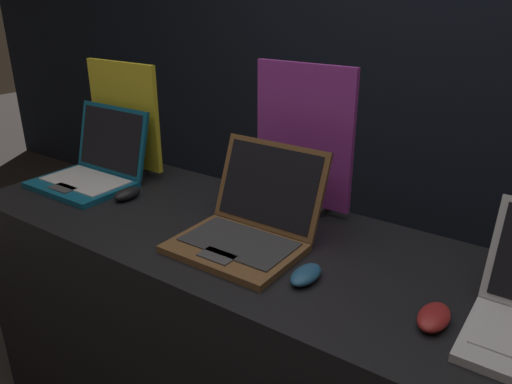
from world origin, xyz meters
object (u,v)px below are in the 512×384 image
mouse_front (127,194)px  promo_stand_middle (302,142)px  promo_stand_front (125,120)px  laptop_middle (248,222)px  mouse_back (434,317)px  laptop_front (93,166)px  mouse_middle (306,275)px

mouse_front → promo_stand_middle: bearing=28.4°
promo_stand_front → laptop_middle: (0.77, -0.23, -0.15)m
laptop_middle → promo_stand_middle: bearing=90.0°
promo_stand_middle → mouse_back: promo_stand_middle is taller
promo_stand_front → mouse_back: promo_stand_front is taller
laptop_front → mouse_front: laptop_front is taller
laptop_middle → mouse_middle: (0.25, -0.09, -0.05)m
promo_stand_front → promo_stand_middle: 0.77m
promo_stand_middle → mouse_front: bearing=-151.6°
laptop_front → laptop_middle: bearing=-4.3°
promo_stand_middle → mouse_middle: bearing=-57.9°
laptop_front → mouse_back: laptop_front is taller
laptop_front → mouse_back: (1.34, -0.14, -0.05)m
mouse_middle → promo_stand_middle: (-0.25, 0.39, 0.22)m
laptop_front → laptop_middle: (0.77, -0.06, -0.00)m
laptop_middle → laptop_front: bearing=175.7°
mouse_front → mouse_middle: 0.79m
mouse_front → promo_stand_front: promo_stand_front is taller
mouse_front → promo_stand_front: 0.37m
mouse_front → promo_stand_front: bearing=136.6°
promo_stand_front → laptop_middle: promo_stand_front is taller
laptop_middle → mouse_front: bearing=178.6°
laptop_middle → mouse_middle: 0.26m
mouse_middle → promo_stand_middle: bearing=122.1°
laptop_front → promo_stand_middle: 0.83m
promo_stand_front → mouse_back: bearing=-13.2°
mouse_front → laptop_middle: size_ratio=0.30×
mouse_front → laptop_middle: laptop_middle is taller
promo_stand_front → mouse_middle: bearing=-17.5°
mouse_front → mouse_back: (1.11, -0.09, -0.00)m
laptop_front → mouse_back: bearing=-5.9°
promo_stand_middle → mouse_back: (0.57, -0.38, -0.21)m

